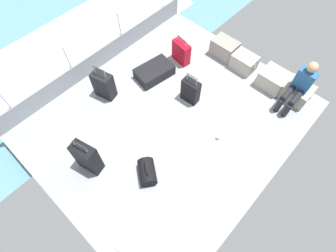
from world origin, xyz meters
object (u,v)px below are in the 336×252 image
object	(u,v)px
duffel_bag	(147,172)
paper_cup	(219,137)
suitcase_1	(154,72)
suitcase_2	(181,52)
suitcase_3	(191,91)
passenger_seated	(300,86)
cargo_crate_0	(224,48)
suitcase_0	(87,158)
cargo_crate_2	(273,79)
cargo_crate_1	(244,62)
suitcase_4	(104,85)
cargo_crate_3	(296,92)

from	to	relation	value
duffel_bag	paper_cup	bearing A→B (deg)	72.08
suitcase_1	suitcase_2	distance (m)	0.78
suitcase_3	passenger_seated	bearing A→B (deg)	40.80
suitcase_2	cargo_crate_0	bearing A→B (deg)	53.02
duffel_bag	suitcase_2	bearing A→B (deg)	119.75
suitcase_3	duffel_bag	distance (m)	1.90
suitcase_3	suitcase_0	bearing A→B (deg)	-97.67
suitcase_0	cargo_crate_2	bearing A→B (deg)	70.55
paper_cup	cargo_crate_1	bearing A→B (deg)	111.48
cargo_crate_2	duffel_bag	xyz separation A→B (m)	(-0.49, -3.31, -0.04)
suitcase_4	paper_cup	distance (m)	2.56
cargo_crate_3	cargo_crate_0	bearing A→B (deg)	-179.62
suitcase_4	duffel_bag	size ratio (longest dim) A/B	1.48
cargo_crate_0	paper_cup	xyz separation A→B (m)	(1.30, -1.88, -0.15)
suitcase_1	cargo_crate_1	bearing A→B (deg)	49.58
cargo_crate_2	paper_cup	distance (m)	1.85
cargo_crate_3	suitcase_1	world-z (taller)	cargo_crate_3
passenger_seated	suitcase_3	size ratio (longest dim) A/B	1.45
suitcase_0	duffel_bag	xyz separation A→B (m)	(0.88, 0.57, -0.21)
cargo_crate_0	suitcase_1	xyz separation A→B (m)	(-0.74, -1.58, -0.08)
cargo_crate_1	suitcase_4	distance (m)	3.13
cargo_crate_1	suitcase_2	distance (m)	1.43
cargo_crate_2	cargo_crate_3	distance (m)	0.54
suitcase_0	suitcase_3	bearing A→B (deg)	82.33
cargo_crate_1	passenger_seated	bearing A→B (deg)	-5.83
passenger_seated	duffel_bag	distance (m)	3.37
suitcase_2	suitcase_3	bearing A→B (deg)	-38.92
suitcase_2	duffel_bag	xyz separation A→B (m)	(1.44, -2.52, -0.11)
cargo_crate_0	suitcase_4	xyz separation A→B (m)	(-1.12, -2.66, 0.10)
cargo_crate_3	suitcase_3	size ratio (longest dim) A/B	0.83
cargo_crate_2	suitcase_1	xyz separation A→B (m)	(-2.06, -1.54, -0.07)
passenger_seated	suitcase_4	world-z (taller)	passenger_seated
suitcase_0	suitcase_4	xyz separation A→B (m)	(-1.07, 1.25, -0.05)
cargo_crate_3	passenger_seated	size ratio (longest dim) A/B	0.57
passenger_seated	cargo_crate_2	bearing A→B (deg)	166.54
cargo_crate_2	suitcase_0	xyz separation A→B (m)	(-1.37, -3.88, 0.17)
suitcase_4	suitcase_1	bearing A→B (deg)	70.54
cargo_crate_3	passenger_seated	distance (m)	0.41
suitcase_0	paper_cup	world-z (taller)	suitcase_0
cargo_crate_0	suitcase_1	bearing A→B (deg)	-115.14
passenger_seated	suitcase_1	xyz separation A→B (m)	(-2.60, -1.41, -0.42)
cargo_crate_1	suitcase_1	distance (m)	2.03
suitcase_0	suitcase_4	distance (m)	1.65
cargo_crate_3	suitcase_4	distance (m)	4.00
cargo_crate_3	duffel_bag	bearing A→B (deg)	-107.11
suitcase_3	suitcase_4	size ratio (longest dim) A/B	0.91
suitcase_2	suitcase_4	distance (m)	1.91
cargo_crate_0	cargo_crate_3	size ratio (longest dim) A/B	1.01
suitcase_3	suitcase_1	bearing A→B (deg)	-177.75
cargo_crate_3	suitcase_4	world-z (taller)	suitcase_4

